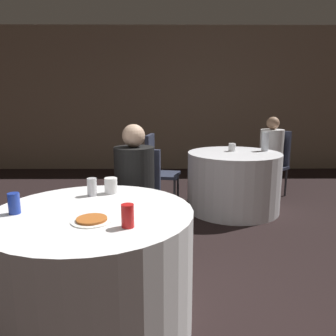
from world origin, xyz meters
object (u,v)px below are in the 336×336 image
object	(u,v)px
table_near	(95,269)
table_far	(233,181)
soda_can_blue	(14,203)
chair_near_north	(138,194)
soda_can_silver	(92,187)
person_black_shirt	(133,194)
bottle_far	(265,142)
chair_far_northeast	(274,158)
chair_far_west	(156,165)
person_white_shirt	(268,157)
soda_can_red	(128,216)
pizza_plate_near	(92,220)

from	to	relation	value
table_near	table_far	bearing A→B (deg)	59.47
table_near	soda_can_blue	bearing A→B (deg)	-174.75
chair_near_north	soda_can_silver	distance (m)	0.77
soda_can_silver	soda_can_blue	size ratio (longest dim) A/B	1.00
person_black_shirt	bottle_far	xyz separation A→B (m)	(1.56, 1.50, 0.26)
soda_can_blue	table_far	bearing A→B (deg)	52.28
table_far	chair_far_northeast	xyz separation A→B (m)	(0.73, 0.68, 0.19)
chair_near_north	person_black_shirt	bearing A→B (deg)	90.00
chair_far_west	person_white_shirt	world-z (taller)	person_white_shirt
soda_can_silver	person_black_shirt	bearing A→B (deg)	66.69
chair_near_north	soda_can_red	distance (m)	1.28
soda_can_blue	chair_far_northeast	bearing A→B (deg)	49.83
table_far	person_white_shirt	bearing A→B (deg)	42.87
pizza_plate_near	chair_near_north	bearing A→B (deg)	82.74
table_near	chair_far_west	bearing A→B (deg)	82.54
table_far	person_white_shirt	size ratio (longest dim) A/B	1.01
soda_can_blue	pizza_plate_near	bearing A→B (deg)	-15.00
chair_far_west	bottle_far	world-z (taller)	bottle_far
table_near	person_white_shirt	distance (m)	3.37
person_black_shirt	soda_can_blue	distance (m)	1.08
pizza_plate_near	soda_can_red	bearing A→B (deg)	-22.43
soda_can_blue	chair_far_west	bearing A→B (deg)	72.78
soda_can_red	soda_can_silver	world-z (taller)	same
table_near	person_white_shirt	bearing A→B (deg)	55.41
soda_can_silver	bottle_far	size ratio (longest dim) A/B	0.50
table_near	soda_can_silver	world-z (taller)	soda_can_silver
person_white_shirt	pizza_plate_near	distance (m)	3.49
pizza_plate_near	bottle_far	world-z (taller)	bottle_far
chair_far_west	person_white_shirt	distance (m)	1.65
chair_far_west	soda_can_blue	distance (m)	2.53
person_white_shirt	table_far	bearing A→B (deg)	90.00
table_far	soda_can_blue	size ratio (longest dim) A/B	9.56
soda_can_red	soda_can_silver	xyz separation A→B (m)	(-0.31, 0.57, 0.00)
soda_can_red	bottle_far	xyz separation A→B (m)	(1.48, 2.59, 0.06)
person_black_shirt	soda_can_silver	distance (m)	0.60
table_far	table_near	bearing A→B (deg)	-120.53
chair_far_northeast	pizza_plate_near	world-z (taller)	chair_far_northeast
soda_can_blue	bottle_far	size ratio (longest dim) A/B	0.50
chair_far_west	chair_far_northeast	xyz separation A→B (m)	(1.72, 0.52, 0.00)
bottle_far	soda_can_blue	bearing A→B (deg)	-132.14
pizza_plate_near	soda_can_silver	world-z (taller)	soda_can_silver
chair_far_west	soda_can_silver	bearing A→B (deg)	-1.17
table_far	bottle_far	bearing A→B (deg)	18.16
table_near	table_far	world-z (taller)	same
chair_far_west	chair_far_northeast	size ratio (longest dim) A/B	1.00
chair_near_north	soda_can_silver	world-z (taller)	chair_near_north
chair_far_northeast	chair_near_north	bearing A→B (deg)	92.63
table_far	soda_can_red	world-z (taller)	soda_can_red
chair_near_north	chair_far_west	bearing A→B (deg)	-84.89
table_near	chair_far_west	size ratio (longest dim) A/B	1.26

